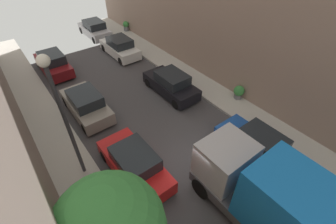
{
  "coord_description": "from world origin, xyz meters",
  "views": [
    {
      "loc": [
        -5.59,
        -4.64,
        9.56
      ],
      "look_at": [
        0.93,
        3.87,
        0.5
      ],
      "focal_mm": 25.37,
      "sensor_mm": 36.0,
      "label": 1
    }
  ],
  "objects_px": {
    "parked_car_left_5": "(53,64)",
    "parked_car_left_3": "(135,164)",
    "parked_car_right_4": "(95,29)",
    "delivery_truck": "(282,208)",
    "potted_plant_0": "(126,26)",
    "lamp_post": "(60,107)",
    "parked_car_right_3": "(120,47)",
    "parked_car_right_1": "(258,146)",
    "parked_car_right_2": "(171,84)",
    "potted_plant_1": "(239,92)",
    "parked_car_left_4": "(86,104)"
  },
  "relations": [
    {
      "from": "parked_car_left_5",
      "to": "parked_car_left_3",
      "type": "bearing_deg",
      "value": -90.0
    },
    {
      "from": "parked_car_right_4",
      "to": "delivery_truck",
      "type": "bearing_deg",
      "value": -97.04
    },
    {
      "from": "potted_plant_0",
      "to": "lamp_post",
      "type": "relative_size",
      "value": 0.16
    },
    {
      "from": "parked_car_left_3",
      "to": "parked_car_left_5",
      "type": "height_order",
      "value": "same"
    },
    {
      "from": "parked_car_right_3",
      "to": "potted_plant_0",
      "type": "xyz_separation_m",
      "value": [
        3.0,
        4.23,
        -0.06
      ]
    },
    {
      "from": "parked_car_left_5",
      "to": "parked_car_right_1",
      "type": "relative_size",
      "value": 1.0
    },
    {
      "from": "parked_car_left_3",
      "to": "parked_car_left_5",
      "type": "distance_m",
      "value": 11.87
    },
    {
      "from": "parked_car_right_1",
      "to": "parked_car_right_2",
      "type": "relative_size",
      "value": 1.0
    },
    {
      "from": "parked_car_right_1",
      "to": "potted_plant_1",
      "type": "xyz_separation_m",
      "value": [
        3.01,
        3.68,
        -0.08
      ]
    },
    {
      "from": "parked_car_left_3",
      "to": "parked_car_right_1",
      "type": "distance_m",
      "value": 6.07
    },
    {
      "from": "parked_car_left_3",
      "to": "potted_plant_1",
      "type": "relative_size",
      "value": 4.65
    },
    {
      "from": "parked_car_left_4",
      "to": "parked_car_right_2",
      "type": "xyz_separation_m",
      "value": [
        5.4,
        -1.38,
        0.0
      ]
    },
    {
      "from": "delivery_truck",
      "to": "parked_car_left_4",
      "type": "bearing_deg",
      "value": 103.77
    },
    {
      "from": "delivery_truck",
      "to": "potted_plant_1",
      "type": "relative_size",
      "value": 7.31
    },
    {
      "from": "parked_car_left_4",
      "to": "parked_car_right_2",
      "type": "bearing_deg",
      "value": -14.37
    },
    {
      "from": "parked_car_left_3",
      "to": "delivery_truck",
      "type": "xyz_separation_m",
      "value": [
        2.7,
        -5.45,
        1.07
      ]
    },
    {
      "from": "parked_car_left_3",
      "to": "parked_car_right_1",
      "type": "bearing_deg",
      "value": -27.16
    },
    {
      "from": "parked_car_left_3",
      "to": "parked_car_left_4",
      "type": "bearing_deg",
      "value": 90.0
    },
    {
      "from": "potted_plant_0",
      "to": "parked_car_right_1",
      "type": "bearing_deg",
      "value": -99.31
    },
    {
      "from": "parked_car_left_5",
      "to": "parked_car_right_1",
      "type": "xyz_separation_m",
      "value": [
        5.4,
        -14.64,
        0.0
      ]
    },
    {
      "from": "parked_car_left_4",
      "to": "lamp_post",
      "type": "height_order",
      "value": "lamp_post"
    },
    {
      "from": "parked_car_right_1",
      "to": "parked_car_right_3",
      "type": "height_order",
      "value": "same"
    },
    {
      "from": "delivery_truck",
      "to": "parked_car_right_1",
      "type": "bearing_deg",
      "value": 44.74
    },
    {
      "from": "parked_car_left_5",
      "to": "potted_plant_0",
      "type": "bearing_deg",
      "value": 23.41
    },
    {
      "from": "parked_car_right_1",
      "to": "lamp_post",
      "type": "xyz_separation_m",
      "value": [
        -7.3,
        4.32,
        3.33
      ]
    },
    {
      "from": "parked_car_left_3",
      "to": "parked_car_right_3",
      "type": "height_order",
      "value": "same"
    },
    {
      "from": "parked_car_left_4",
      "to": "parked_car_right_1",
      "type": "distance_m",
      "value": 9.94
    },
    {
      "from": "parked_car_right_2",
      "to": "delivery_truck",
      "type": "relative_size",
      "value": 0.64
    },
    {
      "from": "delivery_truck",
      "to": "potted_plant_0",
      "type": "xyz_separation_m",
      "value": [
        5.7,
        20.96,
        -1.13
      ]
    },
    {
      "from": "parked_car_right_4",
      "to": "potted_plant_0",
      "type": "relative_size",
      "value": 4.38
    },
    {
      "from": "parked_car_left_3",
      "to": "parked_car_right_4",
      "type": "relative_size",
      "value": 1.0
    },
    {
      "from": "lamp_post",
      "to": "potted_plant_0",
      "type": "bearing_deg",
      "value": 53.58
    },
    {
      "from": "delivery_truck",
      "to": "potted_plant_1",
      "type": "height_order",
      "value": "delivery_truck"
    },
    {
      "from": "parked_car_left_3",
      "to": "parked_car_right_2",
      "type": "bearing_deg",
      "value": 37.8
    },
    {
      "from": "parked_car_right_1",
      "to": "delivery_truck",
      "type": "relative_size",
      "value": 0.64
    },
    {
      "from": "parked_car_right_4",
      "to": "lamp_post",
      "type": "bearing_deg",
      "value": -116.18
    },
    {
      "from": "parked_car_left_4",
      "to": "parked_car_right_4",
      "type": "relative_size",
      "value": 1.0
    },
    {
      "from": "parked_car_left_5",
      "to": "potted_plant_0",
      "type": "height_order",
      "value": "parked_car_left_5"
    },
    {
      "from": "parked_car_right_1",
      "to": "parked_car_left_3",
      "type": "bearing_deg",
      "value": 152.84
    },
    {
      "from": "potted_plant_0",
      "to": "potted_plant_1",
      "type": "distance_m",
      "value": 14.6
    },
    {
      "from": "parked_car_right_1",
      "to": "potted_plant_0",
      "type": "distance_m",
      "value": 18.52
    },
    {
      "from": "parked_car_right_1",
      "to": "lamp_post",
      "type": "height_order",
      "value": "lamp_post"
    },
    {
      "from": "parked_car_right_1",
      "to": "parked_car_right_4",
      "type": "relative_size",
      "value": 1.0
    },
    {
      "from": "parked_car_left_3",
      "to": "potted_plant_0",
      "type": "xyz_separation_m",
      "value": [
        8.4,
        15.51,
        -0.06
      ]
    },
    {
      "from": "parked_car_right_4",
      "to": "potted_plant_1",
      "type": "height_order",
      "value": "parked_car_right_4"
    },
    {
      "from": "parked_car_right_4",
      "to": "potted_plant_1",
      "type": "distance_m",
      "value": 15.79
    },
    {
      "from": "parked_car_left_4",
      "to": "potted_plant_0",
      "type": "xyz_separation_m",
      "value": [
        8.4,
        9.94,
        -0.06
      ]
    },
    {
      "from": "parked_car_right_2",
      "to": "parked_car_right_3",
      "type": "height_order",
      "value": "same"
    },
    {
      "from": "parked_car_right_4",
      "to": "parked_car_left_3",
      "type": "bearing_deg",
      "value": -108.22
    },
    {
      "from": "parked_car_left_4",
      "to": "potted_plant_1",
      "type": "xyz_separation_m",
      "value": [
        8.41,
        -4.67,
        -0.08
      ]
    }
  ]
}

